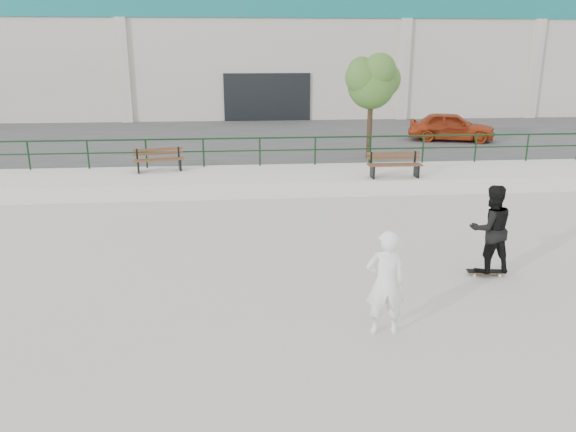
{
  "coord_description": "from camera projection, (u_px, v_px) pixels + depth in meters",
  "views": [
    {
      "loc": [
        -1.79,
        -9.1,
        4.56
      ],
      "look_at": [
        -0.79,
        2.0,
        1.22
      ],
      "focal_mm": 35.0,
      "sensor_mm": 36.0,
      "label": 1
    }
  ],
  "objects": [
    {
      "name": "bench_right",
      "position": [
        394.0,
        165.0,
        18.33
      ],
      "size": [
        1.77,
        0.53,
        0.82
      ],
      "rotation": [
        0.0,
        0.0,
        -0.01
      ],
      "color": "#502C1B",
      "rests_on": "ledge"
    },
    {
      "name": "commercial_building",
      "position": [
        260.0,
        48.0,
        39.36
      ],
      "size": [
        44.2,
        16.33,
        8.0
      ],
      "color": "beige",
      "rests_on": "ground"
    },
    {
      "name": "red_car",
      "position": [
        451.0,
        126.0,
        25.51
      ],
      "size": [
        4.1,
        2.57,
        1.3
      ],
      "primitive_type": "imported",
      "rotation": [
        0.0,
        0.0,
        1.28
      ],
      "color": "#A13313",
      "rests_on": "parking_strip"
    },
    {
      "name": "bench_left",
      "position": [
        159.0,
        160.0,
        19.25
      ],
      "size": [
        1.75,
        0.83,
        0.78
      ],
      "rotation": [
        0.0,
        0.0,
        0.21
      ],
      "color": "#502C1B",
      "rests_on": "ledge"
    },
    {
      "name": "ledge",
      "position": [
        291.0,
        180.0,
        19.14
      ],
      "size": [
        30.0,
        3.0,
        0.5
      ],
      "primitive_type": "cube",
      "color": "silver",
      "rests_on": "ground"
    },
    {
      "name": "seated_skater",
      "position": [
        385.0,
        283.0,
        9.13
      ],
      "size": [
        0.68,
        0.46,
        1.79
      ],
      "primitive_type": "imported",
      "rotation": [
        0.0,
        0.0,
        3.08
      ],
      "color": "white",
      "rests_on": "ground"
    },
    {
      "name": "railing",
      "position": [
        288.0,
        145.0,
        20.09
      ],
      "size": [
        28.0,
        0.06,
        1.03
      ],
      "color": "#123317",
      "rests_on": "ledge"
    },
    {
      "name": "parking_strip",
      "position": [
        274.0,
        141.0,
        27.25
      ],
      "size": [
        60.0,
        14.0,
        0.5
      ],
      "primitive_type": "cube",
      "color": "#3D3D3D",
      "rests_on": "ground"
    },
    {
      "name": "skateboard",
      "position": [
        486.0,
        272.0,
        11.74
      ],
      "size": [
        0.8,
        0.3,
        0.09
      ],
      "rotation": [
        0.0,
        0.0,
        -0.13
      ],
      "color": "black",
      "rests_on": "ground"
    },
    {
      "name": "tree",
      "position": [
        372.0,
        80.0,
        20.8
      ],
      "size": [
        2.2,
        1.96,
        3.92
      ],
      "color": "#3C2E1E",
      "rests_on": "parking_strip"
    },
    {
      "name": "ground",
      "position": [
        341.0,
        311.0,
        10.15
      ],
      "size": [
        120.0,
        120.0,
        0.0
      ],
      "primitive_type": "plane",
      "color": "#B4B0A5",
      "rests_on": "ground"
    },
    {
      "name": "standing_skater",
      "position": [
        491.0,
        229.0,
        11.47
      ],
      "size": [
        0.93,
        0.74,
        1.84
      ],
      "primitive_type": "imported",
      "rotation": [
        0.0,
        0.0,
        3.19
      ],
      "color": "black",
      "rests_on": "skateboard"
    }
  ]
}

